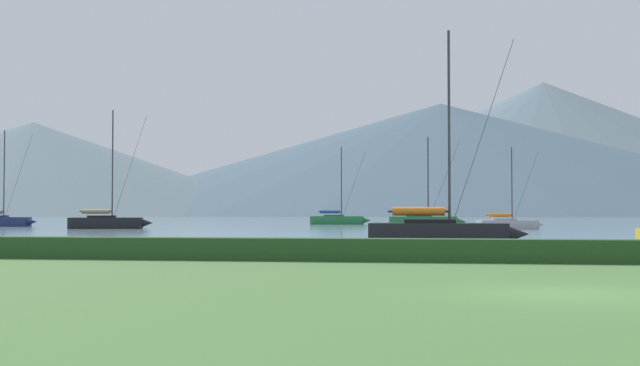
{
  "coord_description": "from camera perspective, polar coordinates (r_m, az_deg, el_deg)",
  "views": [
    {
      "loc": [
        -2.66,
        -18.62,
        1.82
      ],
      "look_at": [
        -15.4,
        66.34,
        4.68
      ],
      "focal_mm": 46.36,
      "sensor_mm": 36.0,
      "label": 1
    }
  ],
  "objects": [
    {
      "name": "ground_plane",
      "position": [
        18.9,
        16.72,
        -7.35
      ],
      "size": [
        1000.0,
        1000.0,
        0.0
      ],
      "primitive_type": "plane",
      "color": "#477038"
    },
    {
      "name": "harbor_water",
      "position": [
        155.65,
        9.52,
        -2.55
      ],
      "size": [
        320.0,
        246.0,
        0.0
      ],
      "primitive_type": "cube",
      "color": "slate",
      "rests_on": "ground_plane"
    },
    {
      "name": "hedge_line",
      "position": [
        29.77,
        13.69,
        -4.57
      ],
      "size": [
        80.0,
        1.2,
        0.81
      ],
      "primitive_type": "cube",
      "color": "#284C23",
      "rests_on": "ground_plane"
    },
    {
      "name": "sailboat_slip_0",
      "position": [
        44.51,
        8.28,
        -3.32
      ],
      "size": [
        8.45,
        2.65,
        11.47
      ],
      "rotation": [
        0.0,
        0.0,
        0.02
      ],
      "color": "black",
      "rests_on": "harbor_water"
    },
    {
      "name": "sailboat_slip_1",
      "position": [
        91.63,
        7.16,
        -2.59
      ],
      "size": [
        8.64,
        3.21,
        9.9
      ],
      "rotation": [
        0.0,
        0.0,
        0.1
      ],
      "color": "#236B38",
      "rests_on": "harbor_water"
    },
    {
      "name": "sailboat_slip_6",
      "position": [
        81.29,
        12.86,
        -2.76
      ],
      "size": [
        6.63,
        3.31,
        7.9
      ],
      "rotation": [
        0.0,
        0.0,
        0.26
      ],
      "color": "#9E9EA3",
      "rests_on": "harbor_water"
    },
    {
      "name": "sailboat_slip_8",
      "position": [
        85.5,
        -14.49,
        -2.6
      ],
      "size": [
        8.34,
        4.15,
        11.93
      ],
      "rotation": [
        0.0,
        0.0,
        0.26
      ],
      "color": "black",
      "rests_on": "harbor_water"
    },
    {
      "name": "sailboat_slip_9",
      "position": [
        107.66,
        1.24,
        -2.53
      ],
      "size": [
        7.9,
        2.51,
        10.1
      ],
      "rotation": [
        0.0,
        0.0,
        0.03
      ],
      "color": "#236B38",
      "rests_on": "harbor_water"
    },
    {
      "name": "distant_hill_west_ridge",
      "position": [
        339.28,
        -19.21,
        0.95
      ],
      "size": [
        208.82,
        208.82,
        36.2
      ],
      "primitive_type": "cone",
      "color": "slate",
      "rests_on": "ground_plane"
    },
    {
      "name": "distant_hill_central_peak",
      "position": [
        440.32,
        15.16,
        2.36
      ],
      "size": [
        301.1,
        301.1,
        68.09
      ],
      "primitive_type": "cone",
      "color": "slate",
      "rests_on": "ground_plane"
    },
    {
      "name": "distant_hill_east_ridge",
      "position": [
        391.74,
        8.34,
        1.66
      ],
      "size": [
        346.07,
        346.07,
        52.12
      ],
      "primitive_type": "cone",
      "color": "#425666",
      "rests_on": "ground_plane"
    }
  ]
}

